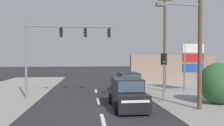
# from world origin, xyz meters

# --- Properties ---
(ground_plane) EXTENTS (140.00, 140.00, 0.00)m
(ground_plane) POSITION_xyz_m (0.00, 0.00, 0.00)
(ground_plane) COLOR #28282B
(lane_dash_near) EXTENTS (0.20, 2.40, 0.01)m
(lane_dash_near) POSITION_xyz_m (0.00, -2.00, 0.00)
(lane_dash_near) COLOR silver
(lane_dash_near) RESTS_ON ground
(lane_dash_mid) EXTENTS (0.20, 2.40, 0.01)m
(lane_dash_mid) POSITION_xyz_m (0.00, 3.00, 0.00)
(lane_dash_mid) COLOR silver
(lane_dash_mid) RESTS_ON ground
(lane_dash_far) EXTENTS (0.20, 2.40, 0.01)m
(lane_dash_far) POSITION_xyz_m (0.00, 8.00, 0.00)
(lane_dash_far) COLOR silver
(lane_dash_far) RESTS_ON ground
(kerb_right_verge) EXTENTS (10.00, 44.00, 0.02)m
(kerb_right_verge) POSITION_xyz_m (9.00, 2.00, 0.01)
(kerb_right_verge) COLOR gray
(kerb_right_verge) RESTS_ON ground
(utility_pole_foreground_right) EXTENTS (3.78, 0.51, 8.97)m
(utility_pole_foreground_right) POSITION_xyz_m (6.00, -0.38, 4.84)
(utility_pole_foreground_right) COLOR brown
(utility_pole_foreground_right) RESTS_ON ground
(utility_pole_midground_right) EXTENTS (1.80, 0.26, 9.83)m
(utility_pole_midground_right) POSITION_xyz_m (6.55, 6.99, 5.16)
(utility_pole_midground_right) COLOR brown
(utility_pole_midground_right) RESTS_ON ground
(traffic_signal_mast) EXTENTS (6.89, 0.48, 6.00)m
(traffic_signal_mast) POSITION_xyz_m (-3.19, 4.42, 4.35)
(traffic_signal_mast) COLOR slate
(traffic_signal_mast) RESTS_ON ground
(pedestal_signal_right_kerb) EXTENTS (0.43, 0.31, 3.56)m
(pedestal_signal_right_kerb) POSITION_xyz_m (4.70, 2.06, 2.42)
(pedestal_signal_right_kerb) COLOR slate
(pedestal_signal_right_kerb) RESTS_ON ground
(shopping_plaza_sign) EXTENTS (2.10, 0.16, 4.60)m
(shopping_plaza_sign) POSITION_xyz_m (9.27, 6.71, 2.98)
(shopping_plaza_sign) COLOR slate
(shopping_plaza_sign) RESTS_ON ground
(roadside_bush) EXTENTS (2.96, 2.54, 2.89)m
(roadside_bush) POSITION_xyz_m (8.46, 0.96, 1.36)
(roadside_bush) COLOR #2D5B33
(roadside_bush) RESTS_ON ground
(shopfront_wall_far) EXTENTS (12.00, 1.00, 3.60)m
(shopfront_wall_far) POSITION_xyz_m (11.00, 16.00, 1.80)
(shopfront_wall_far) COLOR gray
(shopfront_wall_far) RESTS_ON ground
(suv_kerbside_parked) EXTENTS (2.12, 4.57, 1.90)m
(suv_kerbside_parked) POSITION_xyz_m (2.86, 5.98, 0.88)
(suv_kerbside_parked) COLOR black
(suv_kerbside_parked) RESTS_ON ground
(suv_oncoming_mid) EXTENTS (2.11, 4.56, 1.90)m
(suv_oncoming_mid) POSITION_xyz_m (1.75, 0.61, 0.88)
(suv_oncoming_mid) COLOR black
(suv_oncoming_mid) RESTS_ON ground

